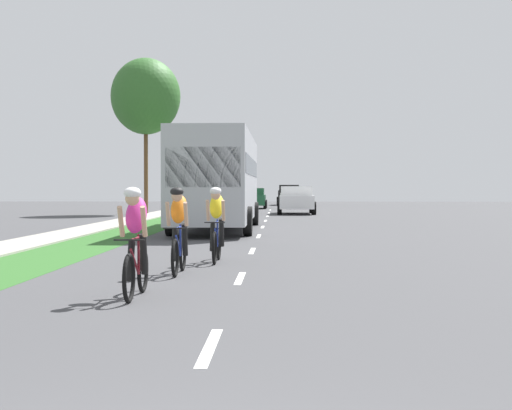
# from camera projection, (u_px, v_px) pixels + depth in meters

# --- Properties ---
(ground_plane) EXTENTS (120.00, 120.00, 0.00)m
(ground_plane) POSITION_uv_depth(u_px,v_px,m) (257.00, 239.00, 23.00)
(ground_plane) COLOR #424244
(grass_verge) EXTENTS (2.02, 70.00, 0.01)m
(grass_verge) POSITION_uv_depth(u_px,v_px,m) (109.00, 238.00, 23.15)
(grass_verge) COLOR #2D6026
(grass_verge) RESTS_ON ground_plane
(sidewalk_concrete) EXTENTS (1.63, 70.00, 0.10)m
(sidewalk_concrete) POSITION_uv_depth(u_px,v_px,m) (50.00, 238.00, 23.21)
(sidewalk_concrete) COLOR #9E998E
(sidewalk_concrete) RESTS_ON ground_plane
(lane_markings_center) EXTENTS (0.12, 52.20, 0.01)m
(lane_markings_center) POSITION_uv_depth(u_px,v_px,m) (261.00, 231.00, 27.00)
(lane_markings_center) COLOR white
(lane_markings_center) RESTS_ON ground_plane
(cyclist_lead) EXTENTS (0.42, 1.72, 1.58)m
(cyclist_lead) POSITION_uv_depth(u_px,v_px,m) (136.00, 241.00, 10.70)
(cyclist_lead) COLOR black
(cyclist_lead) RESTS_ON ground_plane
(cyclist_trailing) EXTENTS (0.42, 1.72, 1.58)m
(cyclist_trailing) POSITION_uv_depth(u_px,v_px,m) (179.00, 229.00, 13.62)
(cyclist_trailing) COLOR black
(cyclist_trailing) RESTS_ON ground_plane
(cyclist_distant) EXTENTS (0.42, 1.72, 1.58)m
(cyclist_distant) POSITION_uv_depth(u_px,v_px,m) (217.00, 224.00, 15.79)
(cyclist_distant) COLOR black
(cyclist_distant) RESTS_ON ground_plane
(bus_silver) EXTENTS (2.78, 11.60, 3.48)m
(bus_silver) POSITION_uv_depth(u_px,v_px,m) (219.00, 177.00, 28.08)
(bus_silver) COLOR #A5A8AD
(bus_silver) RESTS_ON ground_plane
(pickup_white) EXTENTS (2.22, 5.10, 1.64)m
(pickup_white) POSITION_uv_depth(u_px,v_px,m) (296.00, 200.00, 44.50)
(pickup_white) COLOR silver
(pickup_white) RESTS_ON ground_plane
(sedan_dark_green) EXTENTS (1.98, 4.30, 1.52)m
(sedan_dark_green) POSITION_uv_depth(u_px,v_px,m) (253.00, 198.00, 56.01)
(sedan_dark_green) COLOR #194C2D
(sedan_dark_green) RESTS_ON ground_plane
(suv_black) EXTENTS (2.15, 4.70, 1.79)m
(suv_black) POSITION_uv_depth(u_px,v_px,m) (289.00, 194.00, 66.78)
(suv_black) COLOR black
(suv_black) RESTS_ON ground_plane
(street_tree_far) EXTENTS (4.07, 4.07, 9.17)m
(street_tree_far) POSITION_uv_depth(u_px,v_px,m) (146.00, 97.00, 44.17)
(street_tree_far) COLOR brown
(street_tree_far) RESTS_ON ground_plane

